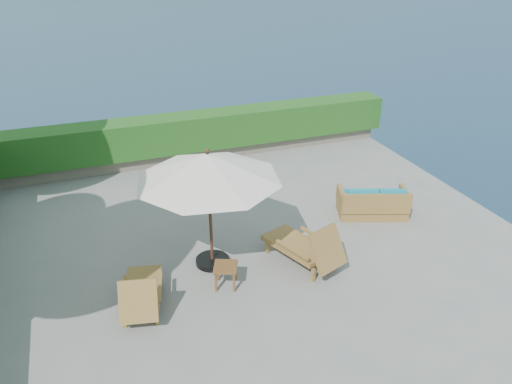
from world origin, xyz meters
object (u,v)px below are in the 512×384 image
object	(u,v)px
patio_umbrella	(208,168)
wicker_loveseat	(373,204)
lounge_right	(306,247)
lounge_left	(141,292)
side_table	(226,269)

from	to	relation	value
patio_umbrella	wicker_loveseat	distance (m)	4.50
patio_umbrella	lounge_right	distance (m)	2.52
lounge_left	lounge_right	world-z (taller)	lounge_right
lounge_right	side_table	distance (m)	1.71
patio_umbrella	lounge_left	bearing A→B (deg)	-148.71
lounge_right	side_table	xyz separation A→B (m)	(-1.71, -0.12, -0.04)
patio_umbrella	side_table	world-z (taller)	patio_umbrella
lounge_left	side_table	xyz separation A→B (m)	(1.57, 0.13, 0.00)
patio_umbrella	side_table	xyz separation A→B (m)	(0.04, -0.80, -1.73)
side_table	lounge_right	bearing A→B (deg)	3.95
side_table	lounge_left	bearing A→B (deg)	-175.23
lounge_right	side_table	size ratio (longest dim) A/B	3.35
lounge_right	wicker_loveseat	world-z (taller)	lounge_right
wicker_loveseat	side_table	bearing A→B (deg)	-141.22
lounge_left	wicker_loveseat	world-z (taller)	lounge_left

